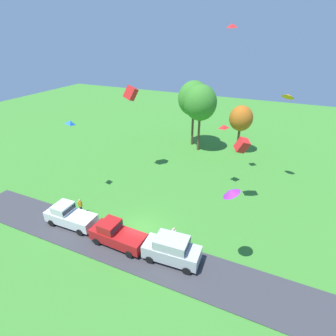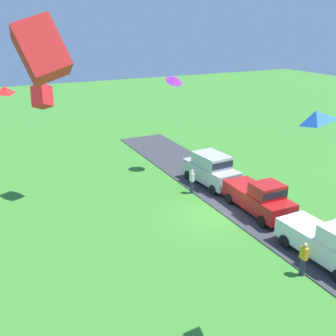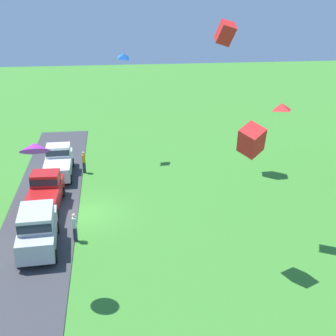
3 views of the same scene
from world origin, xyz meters
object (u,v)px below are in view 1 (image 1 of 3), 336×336
at_px(car_pickup_by_flagpole, 116,234).
at_px(kite_delta_high_left, 288,96).
at_px(tree_center_back, 194,99).
at_px(kite_delta_over_trees, 231,192).
at_px(person_watching_sky, 174,235).
at_px(tree_right_of_center, 241,119).
at_px(kite_diamond_mid_center, 232,26).
at_px(kite_box_trailing_tail, 131,93).
at_px(kite_diamond_near_flag, 71,122).
at_px(car_suv_near_entrance, 172,249).
at_px(kite_diamond_high_right, 224,126).
at_px(person_on_lawn, 81,206).
at_px(tree_left_of_center, 200,103).
at_px(kite_box_topmost, 242,145).
at_px(car_pickup_far_end, 69,215).

xyz_separation_m(car_pickup_by_flagpole, kite_delta_high_left, (11.40, 16.82, 9.55)).
bearing_deg(tree_center_back, kite_delta_over_trees, -65.26).
bearing_deg(person_watching_sky, tree_right_of_center, 87.08).
relative_size(kite_diamond_mid_center, kite_box_trailing_tail, 0.59).
bearing_deg(tree_right_of_center, person_watching_sky, -92.92).
height_order(kite_delta_over_trees, kite_diamond_near_flag, kite_diamond_near_flag).
relative_size(car_suv_near_entrance, kite_diamond_high_right, 5.15).
relative_size(kite_delta_over_trees, kite_diamond_near_flag, 1.41).
height_order(kite_delta_high_left, kite_diamond_near_flag, kite_delta_high_left).
bearing_deg(car_suv_near_entrance, kite_delta_high_left, 69.43).
bearing_deg(kite_diamond_high_right, kite_delta_over_trees, -74.04).
bearing_deg(car_suv_near_entrance, car_pickup_by_flagpole, -177.61).
relative_size(person_on_lawn, tree_center_back, 0.17).
distance_m(person_on_lawn, kite_diamond_mid_center, 23.36).
bearing_deg(person_watching_sky, tree_center_back, 105.65).
bearing_deg(kite_box_trailing_tail, car_suv_near_entrance, -49.30).
bearing_deg(car_suv_near_entrance, tree_center_back, 105.85).
height_order(car_pickup_by_flagpole, car_suv_near_entrance, car_suv_near_entrance).
height_order(car_pickup_by_flagpole, kite_box_trailing_tail, kite_box_trailing_tail).
relative_size(kite_delta_over_trees, kite_box_trailing_tail, 0.87).
height_order(tree_left_of_center, kite_diamond_mid_center, kite_diamond_mid_center).
xyz_separation_m(tree_center_back, kite_diamond_mid_center, (6.89, -9.88, 9.67)).
xyz_separation_m(tree_center_back, kite_diamond_near_flag, (-6.84, -19.00, 0.81)).
xyz_separation_m(tree_center_back, kite_box_topmost, (9.89, -13.85, -0.83)).
xyz_separation_m(kite_delta_high_left, kite_box_trailing_tail, (-17.00, -4.08, -0.38)).
bearing_deg(kite_box_topmost, tree_left_of_center, 124.31).
distance_m(car_pickup_far_end, tree_left_of_center, 24.04).
bearing_deg(kite_diamond_near_flag, kite_diamond_high_right, 27.43).
height_order(kite_delta_over_trees, kite_diamond_high_right, kite_diamond_high_right).
distance_m(person_watching_sky, tree_right_of_center, 23.02).
distance_m(kite_box_topmost, kite_diamond_high_right, 3.46).
xyz_separation_m(kite_diamond_mid_center, kite_diamond_high_right, (0.52, -1.72, -9.59)).
distance_m(kite_box_topmost, kite_delta_high_left, 7.91).
xyz_separation_m(person_watching_sky, kite_delta_high_left, (6.86, 14.70, 9.78)).
bearing_deg(car_pickup_far_end, kite_delta_high_left, 44.14).
height_order(kite_box_topmost, kite_delta_over_trees, kite_box_topmost).
bearing_deg(tree_right_of_center, kite_box_topmost, -80.04).
bearing_deg(kite_box_trailing_tail, person_watching_sky, -46.29).
relative_size(car_suv_near_entrance, tree_right_of_center, 0.65).
height_order(car_pickup_by_flagpole, kite_delta_over_trees, kite_delta_over_trees).
distance_m(person_on_lawn, kite_delta_over_trees, 16.18).
bearing_deg(person_watching_sky, kite_diamond_high_right, 84.17).
height_order(tree_center_back, kite_diamond_near_flag, tree_center_back).
relative_size(car_pickup_far_end, kite_diamond_near_flag, 5.62).
distance_m(kite_delta_over_trees, kite_diamond_high_right, 12.32).
bearing_deg(kite_delta_high_left, kite_diamond_near_flag, -150.75).
relative_size(person_on_lawn, kite_delta_over_trees, 1.35).
relative_size(person_on_lawn, tree_left_of_center, 0.17).
distance_m(car_pickup_by_flagpole, tree_left_of_center, 23.73).
bearing_deg(tree_right_of_center, car_pickup_by_flagpole, -102.98).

